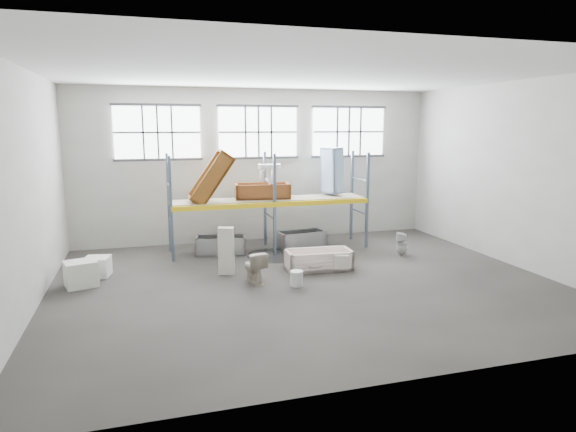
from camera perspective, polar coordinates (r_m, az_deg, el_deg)
name	(u,v)px	position (r m, az deg, el deg)	size (l,w,h in m)	color
floor	(305,284)	(12.36, 1.99, -7.83)	(12.00, 10.00, 0.10)	#4A433F
ceiling	(307,70)	(11.81, 2.15, 16.40)	(12.00, 10.00, 0.10)	silver
wall_back	(258,165)	(16.66, -3.47, 5.82)	(12.00, 0.10, 5.00)	#9E9B92
wall_front	(419,219)	(7.25, 14.80, -0.29)	(12.00, 0.10, 5.00)	#B6B2A8
wall_left	(24,190)	(11.45, -28.05, 2.61)	(0.10, 10.00, 5.00)	#B0ACA2
wall_right	(517,174)	(14.88, 24.82, 4.36)	(0.10, 10.00, 5.00)	#B7B3A9
window_left	(158,132)	(16.09, -14.75, 9.27)	(2.60, 0.04, 1.60)	white
window_mid	(258,132)	(16.51, -3.43, 9.60)	(2.60, 0.04, 1.60)	white
window_right	(349,132)	(17.51, 6.97, 9.58)	(2.60, 0.04, 1.60)	white
rack_upright_la	(171,209)	(14.24, -13.29, 0.75)	(0.08, 0.08, 3.00)	slate
rack_upright_lb	(169,203)	(15.43, -13.55, 1.45)	(0.08, 0.08, 3.00)	slate
rack_upright_ma	(275,205)	(14.70, -1.54, 1.32)	(0.08, 0.08, 3.00)	slate
rack_upright_mb	(265,199)	(15.85, -2.66, 1.96)	(0.08, 0.08, 3.00)	slate
rack_upright_ra	(367,200)	(15.73, 9.08, 1.78)	(0.08, 0.08, 3.00)	slate
rack_upright_rb	(352,195)	(16.81, 7.33, 2.37)	(0.08, 0.08, 3.00)	slate
rack_beam_front	(275,205)	(14.70, -1.54, 1.32)	(6.00, 0.10, 0.14)	yellow
rack_beam_back	(265,199)	(15.85, -2.66, 1.96)	(6.00, 0.10, 0.14)	yellow
shelf_deck	(270,199)	(15.27, -2.13, 1.95)	(5.90, 1.10, 0.03)	gray
wet_patch	(277,255)	(14.82, -1.32, -4.53)	(1.80, 1.80, 0.00)	black
bathtub_beige	(319,260)	(13.40, 3.54, -5.02)	(1.75, 0.82, 0.51)	white
cistern_spare	(341,262)	(13.15, 6.13, -5.26)	(0.38, 0.18, 0.37)	beige
sink_in_tub	(314,267)	(13.05, 3.04, -5.88)	(0.49, 0.49, 0.17)	beige
toilet_beige	(254,267)	(12.24, -3.92, -5.83)	(0.44, 0.78, 0.79)	#C1B29F
cistern_tall	(226,251)	(12.96, -7.10, -3.99)	(0.40, 0.26, 1.23)	beige
toilet_white	(402,244)	(15.11, 12.97, -3.13)	(0.32, 0.32, 0.71)	silver
steel_tub_left	(221,245)	(15.05, -7.71, -3.34)	(1.47, 0.69, 0.54)	#ADAFB5
steel_tub_right	(301,239)	(15.67, 1.54, -2.71)	(1.47, 0.69, 0.54)	#B5B8BC
rust_tub_flat	(262,191)	(15.31, -2.96, 2.87)	(1.66, 0.78, 0.47)	brown
rust_tub_tilted	(211,178)	(14.71, -8.84, 4.33)	(1.70, 0.80, 0.48)	brown
sink_on_shelf	(269,183)	(15.03, -2.14, 3.80)	(0.70, 0.54, 0.62)	white
blue_tub_upright	(332,170)	(16.00, 5.06, 5.24)	(1.45, 0.68, 0.41)	#8DA9D0
bucket	(296,278)	(12.02, 0.98, -7.18)	(0.31, 0.31, 0.37)	silver
carton_near	(81,274)	(12.94, -22.67, -6.14)	(0.72, 0.61, 0.61)	silver
carton_far	(97,267)	(13.65, -21.05, -5.46)	(0.60, 0.60, 0.50)	silver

